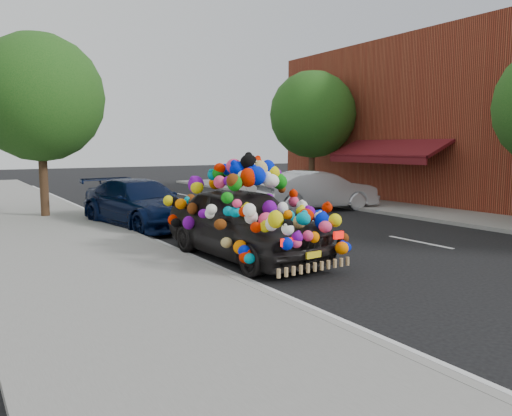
% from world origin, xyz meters
% --- Properties ---
extents(ground, '(100.00, 100.00, 0.00)m').
position_xyz_m(ground, '(0.00, 0.00, 0.00)').
color(ground, black).
rests_on(ground, ground).
extents(sidewalk, '(4.00, 60.00, 0.12)m').
position_xyz_m(sidewalk, '(-4.30, 0.00, 0.06)').
color(sidewalk, gray).
rests_on(sidewalk, ground).
extents(kerb, '(0.15, 60.00, 0.13)m').
position_xyz_m(kerb, '(-2.35, 0.00, 0.07)').
color(kerb, gray).
rests_on(kerb, ground).
extents(footpath_far, '(3.00, 40.00, 0.12)m').
position_xyz_m(footpath_far, '(8.20, 3.00, 0.06)').
color(footpath_far, gray).
rests_on(footpath_far, ground).
extents(lane_markings, '(6.00, 50.00, 0.01)m').
position_xyz_m(lane_markings, '(3.60, 0.00, 0.01)').
color(lane_markings, silver).
rests_on(lane_markings, ground).
extents(tree_near_sidewalk, '(4.20, 4.20, 6.13)m').
position_xyz_m(tree_near_sidewalk, '(-3.80, 9.50, 4.02)').
color(tree_near_sidewalk, '#332114').
rests_on(tree_near_sidewalk, ground).
extents(tree_far_b, '(4.00, 4.00, 5.90)m').
position_xyz_m(tree_far_b, '(8.00, 10.00, 3.89)').
color(tree_far_b, '#332114').
rests_on(tree_far_b, ground).
extents(plush_art_car, '(2.40, 4.87, 2.21)m').
position_xyz_m(plush_art_car, '(-1.11, 0.90, 1.14)').
color(plush_art_car, black).
rests_on(plush_art_car, ground).
extents(navy_sedan, '(2.83, 5.22, 1.44)m').
position_xyz_m(navy_sedan, '(-1.60, 6.31, 0.72)').
color(navy_sedan, black).
rests_on(navy_sedan, ground).
extents(silver_hatchback, '(4.82, 2.45, 1.52)m').
position_xyz_m(silver_hatchback, '(5.52, 6.49, 0.76)').
color(silver_hatchback, '#B7B9BF').
rests_on(silver_hatchback, ground).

